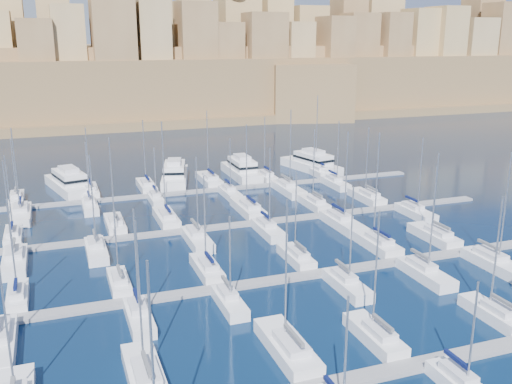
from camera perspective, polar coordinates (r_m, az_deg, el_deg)
name	(u,v)px	position (r m, az deg, el deg)	size (l,w,h in m)	color
ground	(281,244)	(83.68, 2.51, -5.22)	(600.00, 600.00, 0.00)	black
pontoon_near	(421,364)	(56.78, 16.21, -16.20)	(84.00, 2.00, 0.40)	slate
pontoon_mid_near	(317,274)	(73.46, 6.10, -8.13)	(84.00, 2.00, 0.40)	slate
pontoon_mid_far	(257,223)	(92.40, 0.15, -3.07)	(84.00, 2.00, 0.40)	slate
pontoon_far	(219,189)	(112.46, -3.70, 0.25)	(84.00, 2.00, 0.40)	slate
sailboat_1	(145,377)	(52.90, -11.02, -17.66)	(2.95, 9.84, 15.09)	white
sailboat_2	(287,347)	(56.18, 3.17, -15.24)	(3.09, 10.31, 15.55)	white
sailboat_3	(375,335)	(59.28, 11.83, -13.86)	(2.57, 8.57, 13.76)	white
sailboat_4	(493,313)	(67.19, 22.61, -11.12)	(2.45, 8.18, 13.89)	white
sailboat_12	(18,297)	(71.26, -22.73, -9.62)	(2.27, 7.58, 12.46)	white
sailboat_13	(119,283)	(71.33, -13.51, -8.80)	(2.27, 7.58, 10.33)	white
sailboat_14	(207,268)	(73.55, -4.92, -7.62)	(2.59, 8.63, 13.06)	white
sailboat_15	(296,257)	(77.16, 4.06, -6.49)	(2.45, 8.16, 12.52)	white
sailboat_16	(376,243)	(83.68, 11.88, -4.98)	(3.05, 10.18, 16.90)	white
sailboat_17	(434,236)	(88.91, 17.41, -4.18)	(2.91, 9.68, 13.45)	white
sailboat_19	(139,317)	(62.76, -11.63, -12.12)	(2.41, 8.04, 13.09)	white
sailboat_20	(229,302)	(64.82, -2.68, -10.89)	(2.30, 7.66, 11.14)	white
sailboat_21	(347,284)	(69.69, 9.06, -9.11)	(2.57, 8.57, 13.21)	white
sailboat_22	(425,273)	(74.98, 16.55, -7.76)	(2.77, 9.23, 14.78)	white
sailboat_23	(495,263)	(81.10, 22.77, -6.56)	(3.02, 10.06, 15.91)	white
sailboat_24	(13,236)	(92.18, -23.09, -4.04)	(2.47, 8.22, 13.13)	white
sailboat_25	(115,224)	(92.65, -13.92, -3.13)	(2.70, 9.00, 14.81)	white
sailboat_26	(166,218)	(94.07, -8.96, -2.56)	(2.92, 9.75, 16.74)	white
sailboat_27	(248,208)	(98.00, -0.80, -1.64)	(3.22, 10.73, 15.48)	white
sailboat_28	(314,203)	(101.56, 5.83, -1.13)	(2.61, 8.70, 14.20)	white
sailboat_29	(367,197)	(107.00, 11.03, -0.48)	(2.88, 9.61, 13.92)	white
sailboat_30	(15,261)	(81.86, -22.98, -6.39)	(3.01, 10.02, 14.76)	white
sailboat_31	(96,250)	(82.28, -15.69, -5.61)	(2.66, 8.88, 14.62)	white
sailboat_32	(197,239)	(83.94, -5.90, -4.69)	(2.87, 9.58, 13.40)	white
sailboat_33	(268,230)	(87.44, 1.22, -3.78)	(2.66, 8.87, 13.90)	white
sailboat_34	(342,222)	(91.64, 8.62, -3.03)	(3.19, 10.62, 15.70)	white
sailboat_35	(415,212)	(99.65, 15.64, -1.95)	(2.69, 8.97, 13.85)	white
sailboat_36	(17,198)	(113.22, -22.80, -0.56)	(2.43, 8.10, 12.00)	white
sailboat_37	(90,191)	(113.74, -16.24, 0.11)	(2.80, 9.35, 13.15)	white
sailboat_38	(146,186)	(114.90, -10.90, 0.61)	(2.86, 9.54, 14.07)	white
sailboat_39	(209,180)	(118.07, -4.71, 1.24)	(3.23, 10.78, 15.16)	white
sailboat_40	(265,176)	(120.65, 0.95, 1.58)	(2.55, 8.50, 13.47)	white
sailboat_41	(317,171)	(126.21, 6.11, 2.13)	(3.05, 10.17, 17.43)	white
sailboat_42	(21,214)	(102.43, -22.45, -2.08)	(3.19, 10.62, 15.63)	white
sailboat_43	(90,206)	(103.49, -16.26, -1.38)	(2.49, 8.30, 12.46)	white
sailboat_44	(156,199)	(105.23, -9.98, -0.73)	(2.17, 7.22, 10.65)	white
sailboat_45	(230,193)	(107.86, -2.64, -0.10)	(2.47, 8.22, 11.62)	white
sailboat_46	(288,189)	(110.59, 3.25, 0.31)	(3.21, 10.71, 16.47)	white
sailboat_47	(335,183)	(115.98, 7.95, 0.87)	(2.60, 8.67, 13.73)	white
motor_yacht_a	(69,183)	(117.24, -18.21, 0.90)	(8.89, 17.45, 5.25)	white
motor_yacht_b	(175,174)	(119.31, -8.12, 1.76)	(8.87, 17.02, 5.25)	white
motor_yacht_c	(242,169)	(122.62, -1.45, 2.28)	(4.76, 15.61, 5.25)	white
motor_yacht_d	(312,163)	(129.35, 5.60, 2.90)	(8.69, 17.48, 5.25)	white
fortified_city	(128,76)	(230.06, -12.65, 11.28)	(460.00, 108.95, 59.52)	brown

